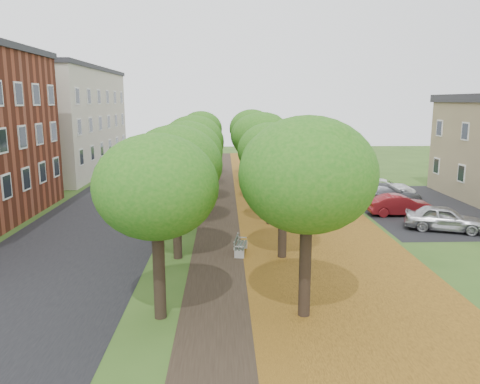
{
  "coord_description": "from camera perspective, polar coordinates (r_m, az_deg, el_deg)",
  "views": [
    {
      "loc": [
        -0.05,
        -14.58,
        7.08
      ],
      "look_at": [
        0.76,
        8.96,
        2.5
      ],
      "focal_mm": 35.0,
      "sensor_mm": 36.0,
      "label": 1
    }
  ],
  "objects": [
    {
      "name": "tree_row_east",
      "position": [
        29.82,
        3.16,
        5.89
      ],
      "size": [
        4.13,
        34.13,
        6.21
      ],
      "color": "black",
      "rests_on": "ground"
    },
    {
      "name": "building_cream",
      "position": [
        50.55,
        -21.78,
        8.11
      ],
      "size": [
        10.3,
        20.3,
        10.4
      ],
      "color": "beige",
      "rests_on": "ground"
    },
    {
      "name": "tree_row_west",
      "position": [
        29.78,
        -6.13,
        5.83
      ],
      "size": [
        4.13,
        34.13,
        6.21
      ],
      "color": "black",
      "rests_on": "ground"
    },
    {
      "name": "bench",
      "position": [
        22.22,
        -0.02,
        -6.5
      ],
      "size": [
        0.7,
        1.66,
        0.76
      ],
      "rotation": [
        0.0,
        0.0,
        1.43
      ],
      "color": "#2D382E",
      "rests_on": "ground"
    },
    {
      "name": "car_grey",
      "position": [
        33.82,
        17.15,
        -0.28
      ],
      "size": [
        5.58,
        3.57,
        1.51
      ],
      "primitive_type": "imported",
      "rotation": [
        0.0,
        0.0,
        1.26
      ],
      "color": "#37383D",
      "rests_on": "ground"
    },
    {
      "name": "leaf_verge",
      "position": [
        30.83,
        7.52,
        -2.36
      ],
      "size": [
        7.5,
        70.0,
        0.01
      ],
      "primitive_type": "cube",
      "color": "#92601B",
      "rests_on": "ground"
    },
    {
      "name": "car_red",
      "position": [
        31.1,
        18.9,
        -1.52
      ],
      "size": [
        4.02,
        1.49,
        1.31
      ],
      "primitive_type": "imported",
      "rotation": [
        0.0,
        0.0,
        1.55
      ],
      "color": "maroon",
      "rests_on": "ground"
    },
    {
      "name": "car_silver",
      "position": [
        28.32,
        23.61,
        -2.95
      ],
      "size": [
        4.46,
        3.01,
        1.41
      ],
      "primitive_type": "imported",
      "rotation": [
        0.0,
        0.0,
        1.21
      ],
      "color": "#ACABB0",
      "rests_on": "ground"
    },
    {
      "name": "car_white",
      "position": [
        37.05,
        17.08,
        0.51
      ],
      "size": [
        5.08,
        3.38,
        1.3
      ],
      "primitive_type": "imported",
      "rotation": [
        0.0,
        0.0,
        1.29
      ],
      "color": "white",
      "rests_on": "ground"
    },
    {
      "name": "footpath",
      "position": [
        30.42,
        -1.82,
        -2.46
      ],
      "size": [
        3.2,
        70.0,
        0.01
      ],
      "primitive_type": "cube",
      "color": "black",
      "rests_on": "ground"
    },
    {
      "name": "ground",
      "position": [
        16.21,
        -1.64,
        -14.9
      ],
      "size": [
        120.0,
        120.0,
        0.0
      ],
      "primitive_type": "plane",
      "color": "#2D4C19",
      "rests_on": "ground"
    },
    {
      "name": "parking_lot",
      "position": [
        34.19,
        21.45,
        -1.72
      ],
      "size": [
        9.0,
        16.0,
        0.01
      ],
      "primitive_type": "cube",
      "color": "black",
      "rests_on": "ground"
    },
    {
      "name": "street_asphalt",
      "position": [
        31.32,
        -15.68,
        -2.48
      ],
      "size": [
        8.0,
        70.0,
        0.01
      ],
      "primitive_type": "cube",
      "color": "black",
      "rests_on": "ground"
    }
  ]
}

